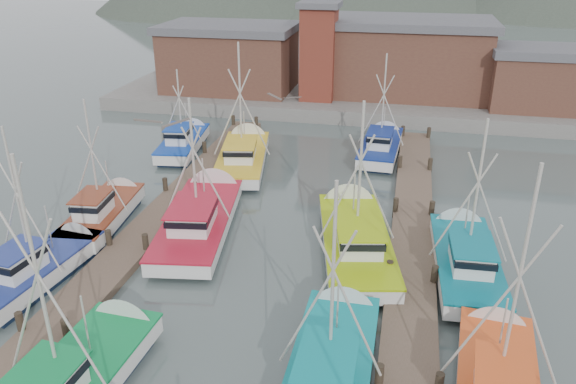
% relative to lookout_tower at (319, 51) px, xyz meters
% --- Properties ---
extents(ground, '(260.00, 260.00, 0.00)m').
position_rel_lookout_tower_xyz_m(ground, '(2.00, -33.00, -5.55)').
color(ground, '#455350').
rests_on(ground, ground).
extents(dock_left, '(2.30, 46.00, 1.50)m').
position_rel_lookout_tower_xyz_m(dock_left, '(-5.00, -28.96, -5.34)').
color(dock_left, '#4C3F2F').
rests_on(dock_left, ground).
extents(dock_right, '(2.30, 46.00, 1.50)m').
position_rel_lookout_tower_xyz_m(dock_right, '(9.00, -28.96, -5.34)').
color(dock_right, '#4C3F2F').
rests_on(dock_right, ground).
extents(quay, '(44.00, 16.00, 1.20)m').
position_rel_lookout_tower_xyz_m(quay, '(2.00, 4.00, -4.95)').
color(quay, gray).
rests_on(quay, ground).
extents(shed_left, '(12.72, 8.48, 6.20)m').
position_rel_lookout_tower_xyz_m(shed_left, '(-9.00, 2.00, -1.21)').
color(shed_left, brown).
rests_on(shed_left, quay).
extents(shed_center, '(14.84, 9.54, 6.90)m').
position_rel_lookout_tower_xyz_m(shed_center, '(8.00, 4.00, -0.86)').
color(shed_center, brown).
rests_on(shed_center, quay).
extents(shed_right, '(8.48, 6.36, 5.20)m').
position_rel_lookout_tower_xyz_m(shed_right, '(19.00, 1.00, -1.71)').
color(shed_right, brown).
rests_on(shed_right, quay).
extents(lookout_tower, '(3.60, 3.60, 8.50)m').
position_rel_lookout_tower_xyz_m(lookout_tower, '(0.00, 0.00, 0.00)').
color(lookout_tower, maroon).
rests_on(lookout_tower, quay).
extents(distant_hills, '(175.00, 140.00, 42.00)m').
position_rel_lookout_tower_xyz_m(distant_hills, '(-10.76, 89.59, -5.55)').
color(distant_hills, '#444E41').
rests_on(distant_hills, ground).
extents(boat_4, '(3.95, 9.19, 9.95)m').
position_rel_lookout_tower_xyz_m(boat_4, '(-2.14, -37.37, -4.87)').
color(boat_4, '#0F1D34').
rests_on(boat_4, ground).
extents(boat_5, '(3.55, 9.02, 8.79)m').
position_rel_lookout_tower_xyz_m(boat_5, '(6.31, -34.62, -4.87)').
color(boat_5, '#0F1D34').
rests_on(boat_5, ground).
extents(boat_6, '(3.30, 7.98, 8.17)m').
position_rel_lookout_tower_xyz_m(boat_6, '(-7.76, -30.96, -4.87)').
color(boat_6, '#0F1D34').
rests_on(boat_6, ground).
extents(boat_7, '(3.80, 8.53, 9.55)m').
position_rel_lookout_tower_xyz_m(boat_7, '(11.93, -34.30, -4.87)').
color(boat_7, '#0F1D34').
rests_on(boat_7, ground).
extents(boat_8, '(4.74, 10.80, 8.52)m').
position_rel_lookout_tower_xyz_m(boat_8, '(-2.32, -24.63, -4.87)').
color(boat_8, '#0F1D34').
rests_on(boat_8, ground).
extents(boat_9, '(5.14, 10.67, 8.92)m').
position_rel_lookout_tower_xyz_m(boat_9, '(6.09, -25.06, -4.87)').
color(boat_9, '#0F1D34').
rests_on(boat_9, ground).
extents(boat_10, '(3.16, 7.90, 7.78)m').
position_rel_lookout_tower_xyz_m(boat_10, '(-7.82, -25.04, -4.87)').
color(boat_10, '#0F1D34').
rests_on(boat_10, ground).
extents(boat_11, '(3.48, 8.97, 8.48)m').
position_rel_lookout_tower_xyz_m(boat_11, '(11.43, -26.01, -4.87)').
color(boat_11, '#0F1D34').
rests_on(boat_11, ground).
extents(boat_12, '(4.76, 10.22, 9.53)m').
position_rel_lookout_tower_xyz_m(boat_12, '(-2.83, -14.77, -4.87)').
color(boat_12, '#0F1D34').
rests_on(boat_12, ground).
extents(boat_13, '(3.28, 8.43, 8.18)m').
position_rel_lookout_tower_xyz_m(boat_13, '(6.54, -10.57, -4.87)').
color(boat_13, '#0F1D34').
rests_on(boat_13, ground).
extents(boat_14, '(3.45, 8.25, 6.84)m').
position_rel_lookout_tower_xyz_m(boat_14, '(-8.05, -12.72, -4.88)').
color(boat_14, '#0F1D34').
rests_on(boat_14, ground).
extents(gull_near, '(1.49, 0.65, 0.24)m').
position_rel_lookout_tower_xyz_m(gull_near, '(1.77, -37.00, 4.43)').
color(gull_near, gray).
rests_on(gull_near, ground).
extents(gull_far, '(1.52, 0.66, 0.24)m').
position_rel_lookout_tower_xyz_m(gull_far, '(3.14, -28.19, 2.98)').
color(gull_far, gray).
rests_on(gull_far, ground).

